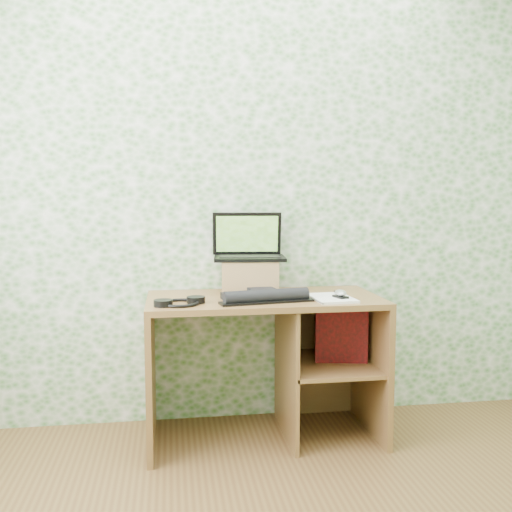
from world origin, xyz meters
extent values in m
plane|color=silver|center=(0.00, 1.75, 1.30)|extent=(3.50, 0.00, 3.50)
cube|color=brown|center=(0.00, 1.44, 0.73)|extent=(1.20, 0.60, 0.03)
cube|color=brown|center=(-0.58, 1.44, 0.36)|extent=(0.03, 0.60, 0.72)
cube|color=brown|center=(0.58, 1.44, 0.36)|extent=(0.03, 0.60, 0.72)
cube|color=brown|center=(0.12, 1.44, 0.36)|extent=(0.02, 0.56, 0.72)
cube|color=brown|center=(0.35, 1.44, 0.38)|extent=(0.46, 0.56, 0.02)
cube|color=brown|center=(0.36, 1.73, 0.36)|extent=(0.48, 0.02, 0.72)
cube|color=#A8814B|center=(-0.05, 1.58, 0.84)|extent=(0.32, 0.28, 0.18)
cube|color=black|center=(-0.05, 1.58, 0.94)|extent=(0.40, 0.29, 0.02)
cube|color=black|center=(-0.05, 1.58, 0.95)|extent=(0.34, 0.17, 0.00)
cube|color=black|center=(-0.05, 1.69, 1.06)|extent=(0.38, 0.10, 0.24)
cube|color=#2F5317|center=(-0.05, 1.68, 1.06)|extent=(0.34, 0.08, 0.20)
cube|color=black|center=(-0.01, 1.39, 0.77)|extent=(0.43, 0.22, 0.03)
cube|color=black|center=(-0.01, 1.39, 0.78)|extent=(0.15, 0.15, 0.05)
cylinder|color=black|center=(-0.01, 1.28, 0.78)|extent=(0.43, 0.14, 0.07)
cube|color=black|center=(-0.01, 1.28, 0.76)|extent=(0.48, 0.17, 0.01)
torus|color=black|center=(-0.44, 1.29, 0.76)|extent=(0.24, 0.24, 0.02)
cylinder|color=black|center=(-0.51, 1.25, 0.77)|extent=(0.09, 0.09, 0.03)
cylinder|color=black|center=(-0.36, 1.32, 0.77)|extent=(0.09, 0.09, 0.03)
cube|color=white|center=(0.33, 1.32, 0.76)|extent=(0.21, 0.29, 0.01)
ellipsoid|color=#B3B3B6|center=(0.36, 1.29, 0.78)|extent=(0.08, 0.10, 0.03)
cylinder|color=black|center=(0.37, 1.40, 0.77)|extent=(0.03, 0.14, 0.01)
cube|color=maroon|center=(0.42, 1.44, 0.55)|extent=(0.29, 0.14, 0.33)
camera|label=1|loc=(-0.48, -1.44, 1.26)|focal=40.00mm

